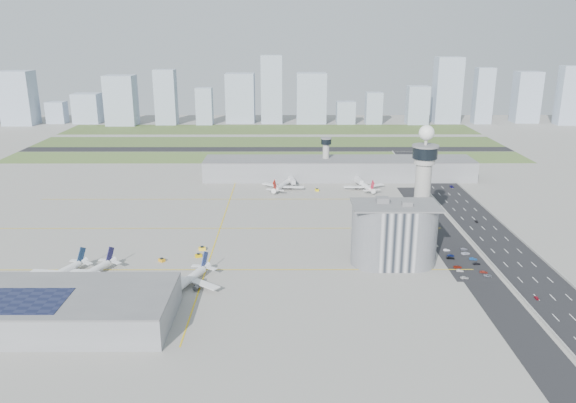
{
  "coord_description": "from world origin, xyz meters",
  "views": [
    {
      "loc": [
        -0.77,
        -280.96,
        110.65
      ],
      "look_at": [
        0.0,
        35.0,
        15.0
      ],
      "focal_mm": 35.0,
      "sensor_mm": 36.0,
      "label": 1
    }
  ],
  "objects_px": {
    "car_lot_5": "(447,250)",
    "airplane_near_a": "(56,270)",
    "airplane_near_b": "(87,270)",
    "airplane_far_b": "(364,182)",
    "jet_bridge_near_2": "(166,293)",
    "admin_building": "(394,234)",
    "tug_1": "(162,260)",
    "car_lot_4": "(451,255)",
    "jet_bridge_far_1": "(356,180)",
    "tug_2": "(198,255)",
    "car_lot_2": "(458,267)",
    "car_lot_0": "(464,278)",
    "car_lot_7": "(484,272)",
    "control_tower": "(423,180)",
    "car_lot_10": "(466,253)",
    "jet_bridge_near_1": "(96,293)",
    "car_lot_9": "(473,259)",
    "tug_3": "(202,248)",
    "tug_0": "(78,285)",
    "jet_bridge_near_0": "(27,293)",
    "airplane_far_a": "(283,182)",
    "jet_bridge_far_0": "(290,180)",
    "car_hw_2": "(452,187)",
    "tug_5": "(374,199)",
    "car_hw_1": "(476,222)",
    "car_lot_8": "(477,263)",
    "car_lot_11": "(464,249)",
    "car_hw_4": "(414,168)",
    "car_lot_1": "(460,271)",
    "car_lot_3": "(450,258)",
    "airplane_near_c": "(186,277)"
  },
  "relations": [
    {
      "from": "jet_bridge_far_1",
      "to": "car_lot_2",
      "type": "height_order",
      "value": "jet_bridge_far_1"
    },
    {
      "from": "car_lot_2",
      "to": "airplane_near_c",
      "type": "bearing_deg",
      "value": 95.83
    },
    {
      "from": "airplane_far_a",
      "to": "jet_bridge_far_0",
      "type": "xyz_separation_m",
      "value": [
        5.39,
        14.85,
        -2.51
      ]
    },
    {
      "from": "car_lot_2",
      "to": "car_lot_4",
      "type": "relative_size",
      "value": 1.12
    },
    {
      "from": "airplane_near_a",
      "to": "airplane_far_b",
      "type": "distance_m",
      "value": 227.73
    },
    {
      "from": "car_hw_2",
      "to": "tug_0",
      "type": "bearing_deg",
      "value": -142.9
    },
    {
      "from": "tug_3",
      "to": "control_tower",
      "type": "bearing_deg",
      "value": -95.7
    },
    {
      "from": "airplane_near_a",
      "to": "jet_bridge_near_0",
      "type": "relative_size",
      "value": 2.67
    },
    {
      "from": "car_lot_3",
      "to": "car_lot_11",
      "type": "height_order",
      "value": "car_lot_3"
    },
    {
      "from": "car_lot_4",
      "to": "car_lot_9",
      "type": "relative_size",
      "value": 0.96
    },
    {
      "from": "tug_5",
      "to": "car_lot_0",
      "type": "distance_m",
      "value": 130.82
    },
    {
      "from": "admin_building",
      "to": "car_lot_1",
      "type": "distance_m",
      "value": 35.63
    },
    {
      "from": "airplane_far_b",
      "to": "tug_0",
      "type": "relative_size",
      "value": 10.7
    },
    {
      "from": "airplane_near_a",
      "to": "jet_bridge_near_1",
      "type": "height_order",
      "value": "airplane_near_a"
    },
    {
      "from": "control_tower",
      "to": "car_lot_2",
      "type": "relative_size",
      "value": 15.66
    },
    {
      "from": "airplane_far_b",
      "to": "jet_bridge_near_2",
      "type": "distance_m",
      "value": 208.39
    },
    {
      "from": "car_hw_1",
      "to": "control_tower",
      "type": "bearing_deg",
      "value": -142.52
    },
    {
      "from": "tug_2",
      "to": "car_lot_9",
      "type": "relative_size",
      "value": 0.88
    },
    {
      "from": "car_lot_9",
      "to": "airplane_near_a",
      "type": "bearing_deg",
      "value": 105.82
    },
    {
      "from": "tug_2",
      "to": "jet_bridge_far_1",
      "type": "bearing_deg",
      "value": 124.31
    },
    {
      "from": "airplane_far_b",
      "to": "tug_1",
      "type": "relative_size",
      "value": 11.59
    },
    {
      "from": "car_lot_4",
      "to": "car_lot_1",
      "type": "bearing_deg",
      "value": 168.71
    },
    {
      "from": "car_lot_8",
      "to": "car_lot_7",
      "type": "bearing_deg",
      "value": 177.78
    },
    {
      "from": "car_lot_3",
      "to": "car_hw_4",
      "type": "distance_m",
      "value": 199.57
    },
    {
      "from": "admin_building",
      "to": "car_hw_2",
      "type": "distance_m",
      "value": 159.47
    },
    {
      "from": "car_lot_3",
      "to": "car_lot_11",
      "type": "distance_m",
      "value": 15.91
    },
    {
      "from": "airplane_far_a",
      "to": "jet_bridge_near_2",
      "type": "bearing_deg",
      "value": -175.24
    },
    {
      "from": "car_lot_1",
      "to": "car_lot_11",
      "type": "bearing_deg",
      "value": -11.59
    },
    {
      "from": "car_hw_2",
      "to": "jet_bridge_far_0",
      "type": "bearing_deg",
      "value": 173.61
    },
    {
      "from": "jet_bridge_far_1",
      "to": "tug_2",
      "type": "bearing_deg",
      "value": -43.95
    },
    {
      "from": "car_hw_4",
      "to": "car_lot_1",
      "type": "bearing_deg",
      "value": -89.75
    },
    {
      "from": "airplane_near_b",
      "to": "car_lot_7",
      "type": "bearing_deg",
      "value": 115.37
    },
    {
      "from": "control_tower",
      "to": "car_lot_10",
      "type": "distance_m",
      "value": 44.01
    },
    {
      "from": "admin_building",
      "to": "car_lot_9",
      "type": "height_order",
      "value": "admin_building"
    },
    {
      "from": "car_lot_4",
      "to": "car_lot_10",
      "type": "xyz_separation_m",
      "value": [
        8.55,
        2.69,
        0.0
      ]
    },
    {
      "from": "admin_building",
      "to": "tug_1",
      "type": "relative_size",
      "value": 13.16
    },
    {
      "from": "car_lot_5",
      "to": "car_hw_4",
      "type": "bearing_deg",
      "value": -13.19
    },
    {
      "from": "tug_1",
      "to": "car_lot_11",
      "type": "distance_m",
      "value": 157.54
    },
    {
      "from": "car_lot_5",
      "to": "airplane_near_a",
      "type": "bearing_deg",
      "value": 94.82
    },
    {
      "from": "control_tower",
      "to": "car_lot_8",
      "type": "relative_size",
      "value": 17.71
    },
    {
      "from": "admin_building",
      "to": "car_hw_2",
      "type": "bearing_deg",
      "value": 63.84
    },
    {
      "from": "car_lot_0",
      "to": "car_lot_7",
      "type": "bearing_deg",
      "value": -54.77
    },
    {
      "from": "admin_building",
      "to": "car_lot_8",
      "type": "distance_m",
      "value": 44.05
    },
    {
      "from": "airplane_far_b",
      "to": "jet_bridge_near_0",
      "type": "relative_size",
      "value": 2.64
    },
    {
      "from": "car_lot_5",
      "to": "airplane_near_b",
      "type": "bearing_deg",
      "value": 95.32
    },
    {
      "from": "airplane_far_b",
      "to": "car_hw_1",
      "type": "xyz_separation_m",
      "value": [
        58.55,
        -76.21,
        -4.63
      ]
    },
    {
      "from": "jet_bridge_far_1",
      "to": "car_lot_10",
      "type": "relative_size",
      "value": 3.08
    },
    {
      "from": "tug_3",
      "to": "admin_building",
      "type": "bearing_deg",
      "value": -111.97
    },
    {
      "from": "car_lot_4",
      "to": "jet_bridge_far_1",
      "type": "bearing_deg",
      "value": 3.66
    },
    {
      "from": "car_lot_2",
      "to": "car_lot_10",
      "type": "height_order",
      "value": "car_lot_10"
    }
  ]
}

